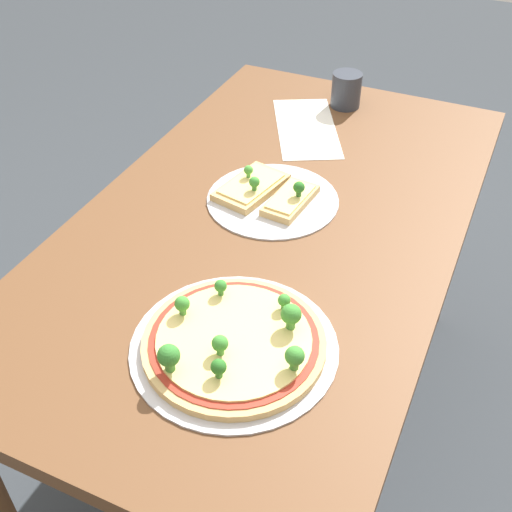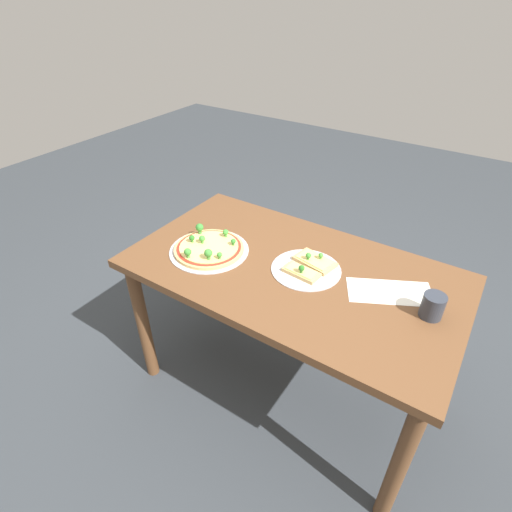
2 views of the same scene
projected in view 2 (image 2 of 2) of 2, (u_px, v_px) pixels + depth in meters
ground_plane at (285, 382)px, 2.06m from camera, size 8.00×8.00×0.00m
dining_table at (291, 286)px, 1.69m from camera, size 1.36×0.76×0.74m
pizza_tray_whole at (209, 248)px, 1.73m from camera, size 0.35×0.35×0.07m
pizza_tray_slice at (308, 267)px, 1.63m from camera, size 0.28×0.28×0.06m
drinking_cup at (433, 306)px, 1.38m from camera, size 0.08×0.08×0.09m
paper_menu at (390, 292)px, 1.51m from camera, size 0.35×0.27×0.00m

